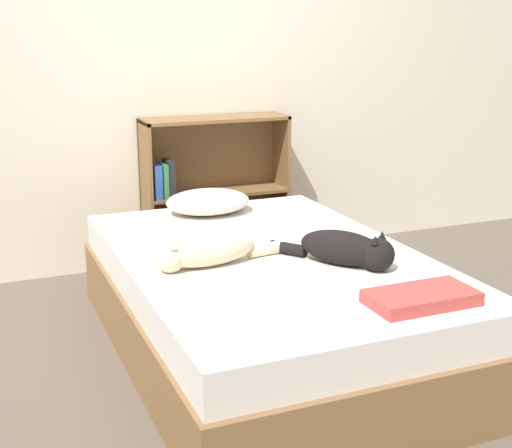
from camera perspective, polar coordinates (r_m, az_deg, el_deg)
The scene contains 8 objects.
ground_plane at distance 3.35m, azimuth 1.00°, elevation -10.01°, with size 8.00×8.00×0.00m, color brown.
wall_back at distance 4.37m, azimuth -6.66°, elevation 12.94°, with size 8.00×0.06×2.50m.
bed at distance 3.25m, azimuth 1.02°, elevation -6.37°, with size 1.31×2.00×0.47m.
pillow at distance 3.86m, azimuth -3.87°, elevation 1.80°, with size 0.46×0.36×0.13m.
cat_light at distance 3.01m, azimuth -4.02°, elevation -2.17°, with size 0.62×0.20×0.15m.
cat_dark at distance 3.03m, azimuth 7.37°, elevation -2.02°, with size 0.40×0.49×0.16m.
bookshelf at distance 4.41m, azimuth -3.77°, elevation 2.76°, with size 0.89×0.26×0.92m.
blanket_fold at distance 2.68m, azimuth 13.09°, elevation -5.75°, with size 0.40×0.21×0.05m.
Camera 1 is at (-1.21, -2.76, 1.45)m, focal length 50.00 mm.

